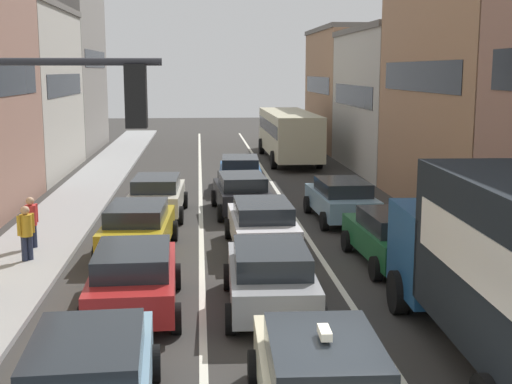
{
  "coord_description": "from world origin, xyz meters",
  "views": [
    {
      "loc": [
        -1.72,
        -8.91,
        5.29
      ],
      "look_at": [
        0.0,
        12.0,
        1.6
      ],
      "focal_mm": 48.61,
      "sensor_mm": 36.0,
      "label": 1
    }
  ],
  "objects_px": {
    "sedan_centre_lane_second": "(270,275)",
    "removalist_box_truck": "(511,263)",
    "taxi_centre_lane_front": "(322,381)",
    "sedan_centre_lane_fifth": "(240,172)",
    "wagon_left_lane_second": "(134,277)",
    "bus_mid_queue_primary": "(289,132)",
    "wagon_right_lane_far": "(341,199)",
    "sedan_left_lane_front": "(89,379)",
    "coupe_centre_lane_fourth": "(242,192)",
    "pedestrian_mid_sidewalk": "(31,221)",
    "sedan_left_lane_third": "(138,227)",
    "pedestrian_near_kerb": "(26,232)",
    "sedan_right_lane_behind_truck": "(394,236)",
    "hatchback_centre_lane_third": "(262,224)",
    "sedan_left_lane_fourth": "(157,195)"
  },
  "relations": [
    {
      "from": "sedan_centre_lane_second",
      "to": "wagon_left_lane_second",
      "type": "distance_m",
      "value": 3.02
    },
    {
      "from": "sedan_centre_lane_second",
      "to": "hatchback_centre_lane_third",
      "type": "distance_m",
      "value": 5.25
    },
    {
      "from": "coupe_centre_lane_fourth",
      "to": "pedestrian_near_kerb",
      "type": "xyz_separation_m",
      "value": [
        -6.31,
        -6.52,
        0.15
      ]
    },
    {
      "from": "sedan_left_lane_front",
      "to": "taxi_centre_lane_front",
      "type": "bearing_deg",
      "value": -98.45
    },
    {
      "from": "wagon_left_lane_second",
      "to": "sedan_left_lane_third",
      "type": "distance_m",
      "value": 5.0
    },
    {
      "from": "sedan_centre_lane_second",
      "to": "removalist_box_truck",
      "type": "bearing_deg",
      "value": -130.11
    },
    {
      "from": "wagon_right_lane_far",
      "to": "hatchback_centre_lane_third",
      "type": "bearing_deg",
      "value": 138.15
    },
    {
      "from": "wagon_right_lane_far",
      "to": "sedan_centre_lane_second",
      "type": "bearing_deg",
      "value": 156.95
    },
    {
      "from": "removalist_box_truck",
      "to": "wagon_right_lane_far",
      "type": "bearing_deg",
      "value": 3.78
    },
    {
      "from": "taxi_centre_lane_front",
      "to": "sedan_centre_lane_fifth",
      "type": "bearing_deg",
      "value": 1.5
    },
    {
      "from": "removalist_box_truck",
      "to": "coupe_centre_lane_fourth",
      "type": "xyz_separation_m",
      "value": [
        -3.86,
        14.1,
        -1.18
      ]
    },
    {
      "from": "sedan_left_lane_third",
      "to": "pedestrian_near_kerb",
      "type": "distance_m",
      "value": 3.1
    },
    {
      "from": "sedan_left_lane_fourth",
      "to": "sedan_right_lane_behind_truck",
      "type": "relative_size",
      "value": 1.0
    },
    {
      "from": "hatchback_centre_lane_third",
      "to": "removalist_box_truck",
      "type": "bearing_deg",
      "value": -158.46
    },
    {
      "from": "sedan_centre_lane_fifth",
      "to": "coupe_centre_lane_fourth",
      "type": "bearing_deg",
      "value": 179.8
    },
    {
      "from": "sedan_left_lane_fourth",
      "to": "bus_mid_queue_primary",
      "type": "xyz_separation_m",
      "value": [
        6.82,
        15.12,
        0.96
      ]
    },
    {
      "from": "sedan_right_lane_behind_truck",
      "to": "wagon_left_lane_second",
      "type": "bearing_deg",
      "value": 113.18
    },
    {
      "from": "taxi_centre_lane_front",
      "to": "sedan_left_lane_third",
      "type": "height_order",
      "value": "taxi_centre_lane_front"
    },
    {
      "from": "sedan_left_lane_front",
      "to": "sedan_left_lane_fourth",
      "type": "xyz_separation_m",
      "value": [
        0.11,
        15.41,
        0.0
      ]
    },
    {
      "from": "coupe_centre_lane_fourth",
      "to": "sedan_centre_lane_second",
      "type": "bearing_deg",
      "value": 176.86
    },
    {
      "from": "sedan_centre_lane_second",
      "to": "pedestrian_near_kerb",
      "type": "height_order",
      "value": "pedestrian_near_kerb"
    },
    {
      "from": "sedan_left_lane_third",
      "to": "hatchback_centre_lane_third",
      "type": "bearing_deg",
      "value": -85.73
    },
    {
      "from": "wagon_left_lane_second",
      "to": "sedan_centre_lane_fifth",
      "type": "bearing_deg",
      "value": -13.38
    },
    {
      "from": "removalist_box_truck",
      "to": "bus_mid_queue_primary",
      "type": "distance_m",
      "value": 28.98
    },
    {
      "from": "removalist_box_truck",
      "to": "sedan_right_lane_behind_truck",
      "type": "xyz_separation_m",
      "value": [
        -0.13,
        6.82,
        -1.18
      ]
    },
    {
      "from": "wagon_right_lane_far",
      "to": "pedestrian_mid_sidewalk",
      "type": "xyz_separation_m",
      "value": [
        -9.94,
        -3.56,
        0.15
      ]
    },
    {
      "from": "wagon_right_lane_far",
      "to": "bus_mid_queue_primary",
      "type": "height_order",
      "value": "bus_mid_queue_primary"
    },
    {
      "from": "coupe_centre_lane_fourth",
      "to": "wagon_right_lane_far",
      "type": "xyz_separation_m",
      "value": [
        3.45,
        -1.6,
        0.0
      ]
    },
    {
      "from": "sedan_centre_lane_fifth",
      "to": "sedan_left_lane_front",
      "type": "bearing_deg",
      "value": 173.07
    },
    {
      "from": "sedan_left_lane_front",
      "to": "sedan_right_lane_behind_truck",
      "type": "bearing_deg",
      "value": -42.51
    },
    {
      "from": "taxi_centre_lane_front",
      "to": "hatchback_centre_lane_third",
      "type": "height_order",
      "value": "taxi_centre_lane_front"
    },
    {
      "from": "coupe_centre_lane_fourth",
      "to": "pedestrian_mid_sidewalk",
      "type": "distance_m",
      "value": 8.3
    },
    {
      "from": "sedan_centre_lane_second",
      "to": "sedan_right_lane_behind_truck",
      "type": "height_order",
      "value": "same"
    },
    {
      "from": "sedan_left_lane_fourth",
      "to": "coupe_centre_lane_fourth",
      "type": "bearing_deg",
      "value": -83.48
    },
    {
      "from": "taxi_centre_lane_front",
      "to": "sedan_left_lane_front",
      "type": "height_order",
      "value": "taxi_centre_lane_front"
    },
    {
      "from": "sedan_left_lane_fourth",
      "to": "bus_mid_queue_primary",
      "type": "relative_size",
      "value": 0.41
    },
    {
      "from": "sedan_centre_lane_second",
      "to": "sedan_left_lane_third",
      "type": "xyz_separation_m",
      "value": [
        -3.35,
        5.13,
        0.0
      ]
    },
    {
      "from": "sedan_centre_lane_second",
      "to": "sedan_left_lane_fourth",
      "type": "xyz_separation_m",
      "value": [
        -3.11,
        10.42,
        0.0
      ]
    },
    {
      "from": "taxi_centre_lane_front",
      "to": "sedan_left_lane_fourth",
      "type": "height_order",
      "value": "taxi_centre_lane_front"
    },
    {
      "from": "pedestrian_mid_sidewalk",
      "to": "sedan_left_lane_third",
      "type": "bearing_deg",
      "value": -155.13
    },
    {
      "from": "sedan_left_lane_third",
      "to": "coupe_centre_lane_fourth",
      "type": "xyz_separation_m",
      "value": [
        3.37,
        5.53,
        0.0
      ]
    },
    {
      "from": "sedan_centre_lane_second",
      "to": "sedan_right_lane_behind_truck",
      "type": "relative_size",
      "value": 0.99
    },
    {
      "from": "sedan_left_lane_third",
      "to": "sedan_left_lane_fourth",
      "type": "distance_m",
      "value": 5.29
    },
    {
      "from": "wagon_left_lane_second",
      "to": "coupe_centre_lane_fourth",
      "type": "height_order",
      "value": "same"
    },
    {
      "from": "taxi_centre_lane_front",
      "to": "wagon_left_lane_second",
      "type": "distance_m",
      "value": 6.36
    },
    {
      "from": "sedan_left_lane_third",
      "to": "wagon_right_lane_far",
      "type": "relative_size",
      "value": 1.0
    },
    {
      "from": "sedan_left_lane_fourth",
      "to": "sedan_centre_lane_fifth",
      "type": "distance_m",
      "value": 6.54
    },
    {
      "from": "coupe_centre_lane_fourth",
      "to": "sedan_centre_lane_fifth",
      "type": "xyz_separation_m",
      "value": [
        0.25,
        5.35,
        0.0
      ]
    },
    {
      "from": "bus_mid_queue_primary",
      "to": "taxi_centre_lane_front",
      "type": "bearing_deg",
      "value": 173.25
    },
    {
      "from": "bus_mid_queue_primary",
      "to": "pedestrian_near_kerb",
      "type": "bearing_deg",
      "value": 154.67
    }
  ]
}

